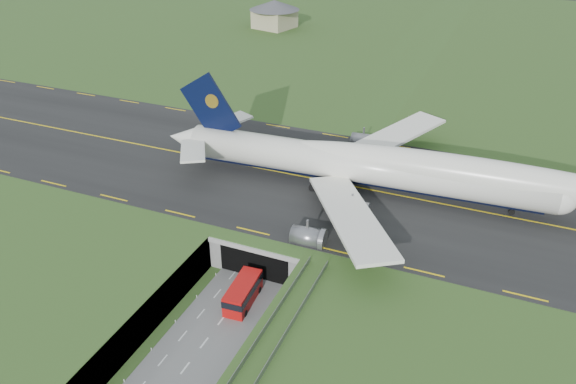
% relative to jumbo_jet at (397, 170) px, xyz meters
% --- Properties ---
extents(ground, '(900.00, 900.00, 0.00)m').
position_rel_jumbo_jet_xyz_m(ground, '(-16.65, -32.80, -11.34)').
color(ground, '#375120').
rests_on(ground, ground).
extents(airfield_deck, '(800.00, 800.00, 6.00)m').
position_rel_jumbo_jet_xyz_m(airfield_deck, '(-16.65, -32.80, -8.34)').
color(airfield_deck, gray).
rests_on(airfield_deck, ground).
extents(trench_road, '(12.00, 75.00, 0.20)m').
position_rel_jumbo_jet_xyz_m(trench_road, '(-16.65, -40.30, -11.24)').
color(trench_road, slate).
rests_on(trench_road, ground).
extents(taxiway, '(800.00, 44.00, 0.18)m').
position_rel_jumbo_jet_xyz_m(taxiway, '(-16.65, 0.20, -5.25)').
color(taxiway, black).
rests_on(taxiway, airfield_deck).
extents(tunnel_portal, '(17.00, 22.30, 6.00)m').
position_rel_jumbo_jet_xyz_m(tunnel_portal, '(-16.65, -16.09, -8.01)').
color(tunnel_portal, gray).
rests_on(tunnel_portal, ground).
extents(jumbo_jet, '(92.94, 60.01, 19.88)m').
position_rel_jumbo_jet_xyz_m(jumbo_jet, '(0.00, 0.00, 0.00)').
color(jumbo_jet, white).
rests_on(jumbo_jet, ground).
extents(shuttle_tram, '(3.86, 8.82, 3.48)m').
position_rel_jumbo_jet_xyz_m(shuttle_tram, '(-15.57, -30.86, -9.44)').
color(shuttle_tram, '#B60D0C').
rests_on(shuttle_tram, ground).
extents(service_building, '(22.78, 22.78, 10.33)m').
position_rel_jumbo_jet_xyz_m(service_building, '(-72.99, 109.55, 0.78)').
color(service_building, tan).
rests_on(service_building, ground).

